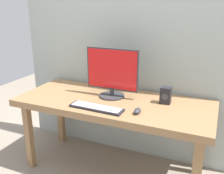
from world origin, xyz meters
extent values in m
plane|color=gray|center=(0.00, 0.00, 0.00)|extent=(6.00, 6.00, 0.00)
cube|color=#9EA8A3|center=(0.00, 0.40, 1.50)|extent=(2.34, 0.04, 3.00)
cube|color=#936D47|center=(0.00, 0.00, 0.68)|extent=(1.70, 0.72, 0.06)
cube|color=#936D47|center=(-0.76, -0.26, 0.33)|extent=(0.06, 0.06, 0.65)
cube|color=#936D47|center=(-0.76, 0.26, 0.33)|extent=(0.06, 0.06, 0.65)
cube|color=#936D47|center=(0.76, 0.26, 0.33)|extent=(0.06, 0.06, 0.65)
cylinder|color=#333338|center=(-0.05, 0.08, 0.72)|extent=(0.23, 0.23, 0.02)
cylinder|color=#333338|center=(-0.05, 0.08, 0.76)|extent=(0.04, 0.04, 0.07)
cube|color=#333338|center=(-0.05, 0.09, 0.97)|extent=(0.48, 0.02, 0.37)
cube|color=red|center=(-0.05, 0.08, 0.97)|extent=(0.46, 0.01, 0.35)
cube|color=#232328|center=(-0.05, -0.23, 0.72)|extent=(0.45, 0.14, 0.02)
cube|color=silver|center=(-0.05, -0.23, 0.73)|extent=(0.42, 0.11, 0.00)
ellipsoid|color=#333338|center=(0.28, -0.18, 0.73)|extent=(0.05, 0.10, 0.04)
cube|color=#232328|center=(0.43, 0.11, 0.78)|extent=(0.09, 0.07, 0.14)
cylinder|color=#3F3F44|center=(0.43, 0.07, 0.78)|extent=(0.05, 0.00, 0.05)
camera|label=1|loc=(0.83, -1.93, 1.53)|focal=41.31mm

